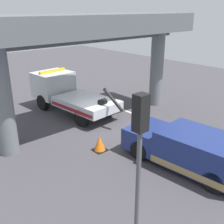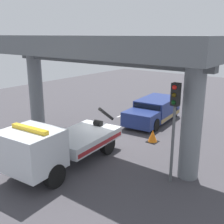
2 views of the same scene
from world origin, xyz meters
The scene contains 9 objects.
ground_plane centered at (0.00, 0.00, -0.05)m, with size 60.00×40.00×0.10m, color #423F44.
lane_stripe_mid centered at (0.00, -2.68, 0.00)m, with size 2.60×0.16×0.01m, color silver.
lane_stripe_east centered at (6.00, -2.68, 0.00)m, with size 2.60×0.16×0.01m, color silver.
tow_truck_white centered at (3.70, 0.07, 1.20)m, with size 7.33×2.88×2.46m.
towed_van_green centered at (-5.51, -0.01, 0.78)m, with size 5.36×2.60×1.58m.
overpass_structure centered at (0.66, 0.00, 5.06)m, with size 3.60×12.36×6.01m.
traffic_light_near centered at (-6.98, 4.76, 3.28)m, with size 0.39×0.32×4.52m.
traffic_light_far centered at (1.52, 4.76, 3.10)m, with size 0.39×0.32×4.25m.
traffic_cone_orange centered at (-1.96, 1.93, 0.35)m, with size 0.61×0.61×0.73m.
Camera 1 is at (-10.90, 9.10, 6.31)m, focal length 43.95 mm.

